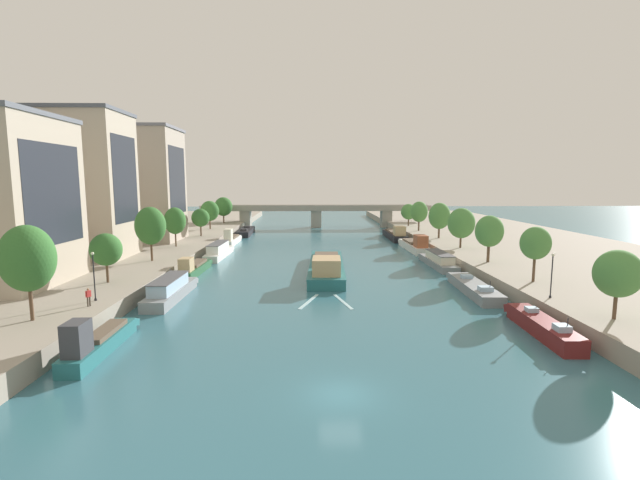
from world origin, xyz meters
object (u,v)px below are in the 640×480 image
(moored_boat_left_far, at_px, (194,268))
(tree_left_third, at_px, (210,211))
(moored_boat_left_end, at_px, (98,341))
(tree_right_by_lamp, at_px, (489,231))
(tree_right_far, at_px, (618,274))
(bridge_far, at_px, (316,213))
(tree_left_midway, at_px, (223,207))
(tree_left_nearest, at_px, (175,221))
(tree_right_distant, at_px, (439,216))
(lamppost_left_bank, at_px, (94,274))
(moored_boat_right_lone, at_px, (473,287))
(tree_right_end_of_row, at_px, (461,223))
(moored_boat_right_gap_after, at_px, (438,260))
(tree_left_far, at_px, (150,226))
(lamppost_right_bank, at_px, (552,273))
(barge_midriver, at_px, (326,266))
(moored_boat_left_gap_after, at_px, (246,231))
(moored_boat_left_downstream, at_px, (219,251))
(moored_boat_right_midway, at_px, (415,245))
(moored_boat_right_second, at_px, (395,234))
(person_on_quay, at_px, (88,296))
(tree_left_distant, at_px, (27,258))
(tree_left_end_of_row, at_px, (106,250))
(moored_boat_left_lone, at_px, (232,239))
(tree_right_past_mid, at_px, (419,212))
(moored_boat_left_midway, at_px, (171,290))
(moored_boat_right_far, at_px, (542,326))
(tree_right_third, at_px, (535,243))

(moored_boat_left_far, height_order, tree_left_third, tree_left_third)
(moored_boat_left_end, distance_m, tree_right_by_lamp, 48.59)
(tree_left_third, height_order, tree_right_far, tree_left_third)
(tree_left_third, xyz_separation_m, bridge_far, (24.74, 19.75, -1.93))
(tree_left_third, distance_m, tree_left_midway, 14.59)
(tree_left_nearest, relative_size, tree_right_distant, 0.96)
(lamppost_left_bank, bearing_deg, moored_boat_right_lone, 12.79)
(tree_right_end_of_row, relative_size, lamppost_left_bank, 1.45)
(moored_boat_right_gap_after, distance_m, tree_left_far, 41.56)
(tree_left_midway, height_order, lamppost_right_bank, tree_left_midway)
(tree_right_far, height_order, tree_right_distant, tree_right_distant)
(barge_midriver, relative_size, moored_boat_left_far, 1.96)
(moored_boat_left_gap_after, xyz_separation_m, lamppost_left_bank, (-4.48, -65.81, 3.52))
(barge_midriver, distance_m, tree_left_far, 24.78)
(moored_boat_left_downstream, relative_size, tree_left_midway, 1.94)
(moored_boat_right_midway, bearing_deg, moored_boat_right_second, 91.58)
(moored_boat_left_downstream, bearing_deg, lamppost_left_bank, -97.77)
(moored_boat_left_gap_after, distance_m, person_on_quay, 67.81)
(tree_left_distant, bearing_deg, tree_left_end_of_row, 89.98)
(moored_boat_left_lone, height_order, tree_left_end_of_row, tree_left_end_of_row)
(barge_midriver, height_order, person_on_quay, barge_midriver)
(moored_boat_left_lone, bearing_deg, tree_left_nearest, -115.64)
(tree_left_end_of_row, bearing_deg, moored_boat_right_second, 49.98)
(tree_right_past_mid, bearing_deg, moored_boat_left_far, -136.97)
(moored_boat_right_second, distance_m, tree_left_midway, 46.49)
(moored_boat_left_midway, xyz_separation_m, tree_right_by_lamp, (39.30, 11.90, 4.88))
(tree_right_end_of_row, bearing_deg, tree_left_distant, -141.33)
(moored_boat_right_far, xyz_separation_m, tree_right_past_mid, (5.06, 62.56, 5.19))
(moored_boat_right_gap_after, xyz_separation_m, tree_left_distant, (-41.16, -30.16, 5.74))
(tree_left_far, relative_size, lamppost_right_bank, 1.76)
(tree_left_third, bearing_deg, moored_boat_right_gap_after, -41.82)
(moored_boat_right_far, bearing_deg, tree_left_midway, 117.03)
(tree_right_by_lamp, height_order, bridge_far, tree_right_by_lamp)
(tree_left_end_of_row, distance_m, tree_right_third, 46.50)
(moored_boat_right_far, xyz_separation_m, moored_boat_right_midway, (0.03, 45.04, 0.28))
(barge_midriver, relative_size, moored_boat_right_second, 1.46)
(moored_boat_left_far, bearing_deg, moored_boat_left_midway, -86.19)
(bridge_far, bearing_deg, moored_boat_left_downstream, -109.38)
(moored_boat_left_midway, relative_size, person_on_quay, 7.76)
(tree_left_end_of_row, relative_size, tree_left_nearest, 0.82)
(lamppost_left_bank, bearing_deg, tree_right_far, -8.41)
(moored_boat_right_lone, relative_size, tree_right_third, 2.21)
(moored_boat_left_far, height_order, moored_boat_right_second, moored_boat_right_second)
(moored_boat_right_second, xyz_separation_m, tree_left_end_of_row, (-40.78, -48.58, 4.30))
(moored_boat_left_end, relative_size, moored_boat_right_lone, 0.79)
(tree_right_far, bearing_deg, moored_boat_right_lone, 110.35)
(tree_right_third, xyz_separation_m, person_on_quay, (-43.97, -8.64, -3.32))
(moored_boat_right_lone, height_order, bridge_far, bridge_far)
(tree_left_third, height_order, tree_right_by_lamp, tree_left_third)
(moored_boat_right_second, bearing_deg, tree_right_end_of_row, -75.76)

